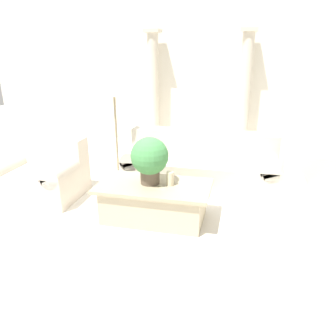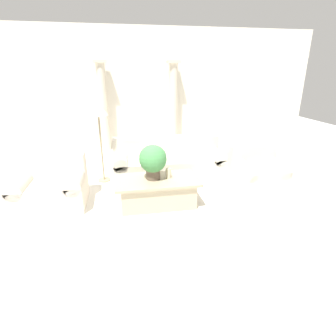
{
  "view_description": "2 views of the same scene",
  "coord_description": "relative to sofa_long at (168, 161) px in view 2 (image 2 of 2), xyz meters",
  "views": [
    {
      "loc": [
        0.9,
        -3.89,
        1.93
      ],
      "look_at": [
        0.05,
        -0.27,
        0.6
      ],
      "focal_mm": 35.0,
      "sensor_mm": 36.0,
      "label": 1
    },
    {
      "loc": [
        -0.6,
        -4.33,
        2.09
      ],
      "look_at": [
        0.14,
        -0.22,
        0.54
      ],
      "focal_mm": 28.0,
      "sensor_mm": 36.0,
      "label": 2
    }
  ],
  "objects": [
    {
      "name": "column_right",
      "position": [
        0.55,
        2.21,
        0.88
      ],
      "size": [
        0.32,
        0.32,
        2.34
      ],
      "color": "beige",
      "rests_on": "ground_plane"
    },
    {
      "name": "loveseat",
      "position": [
        -2.12,
        -0.88,
        0.01
      ],
      "size": [
        1.1,
        0.85,
        0.79
      ],
      "color": "beige",
      "rests_on": "ground_plane"
    },
    {
      "name": "sofa_long",
      "position": [
        0.0,
        0.0,
        0.0
      ],
      "size": [
        2.23,
        0.85,
        0.79
      ],
      "color": "beige",
      "rests_on": "ground_plane"
    },
    {
      "name": "column_left",
      "position": [
        -1.35,
        2.21,
        0.88
      ],
      "size": [
        0.32,
        0.32,
        2.34
      ],
      "color": "beige",
      "rests_on": "ground_plane"
    },
    {
      "name": "ground_plane",
      "position": [
        -0.32,
        -0.74,
        -0.32
      ],
      "size": [
        16.0,
        16.0,
        0.0
      ],
      "primitive_type": "plane",
      "color": "silver"
    },
    {
      "name": "armchair",
      "position": [
        1.55,
        -0.79,
        0.0
      ],
      "size": [
        0.91,
        0.87,
        0.76
      ],
      "color": "beige",
      "rests_on": "ground_plane"
    },
    {
      "name": "potted_plant",
      "position": [
        -0.46,
        -1.16,
        0.44
      ],
      "size": [
        0.44,
        0.44,
        0.56
      ],
      "color": "brown",
      "rests_on": "coffee_table"
    },
    {
      "name": "coffee_table",
      "position": [
        -0.4,
        -1.19,
        -0.09
      ],
      "size": [
        1.34,
        0.73,
        0.44
      ],
      "color": "tan",
      "rests_on": "ground_plane"
    },
    {
      "name": "pillar_candle",
      "position": [
        -0.21,
        -1.17,
        0.21
      ],
      "size": [
        0.09,
        0.09,
        0.17
      ],
      "color": "beige",
      "rests_on": "coffee_table"
    },
    {
      "name": "floor_lamp",
      "position": [
        -1.32,
        -0.03,
        1.01
      ],
      "size": [
        0.36,
        0.36,
        1.56
      ],
      "color": "gray",
      "rests_on": "ground_plane"
    },
    {
      "name": "wall_back",
      "position": [
        -0.32,
        2.5,
        1.28
      ],
      "size": [
        10.0,
        0.06,
        3.2
      ],
      "color": "silver",
      "rests_on": "ground_plane"
    }
  ]
}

